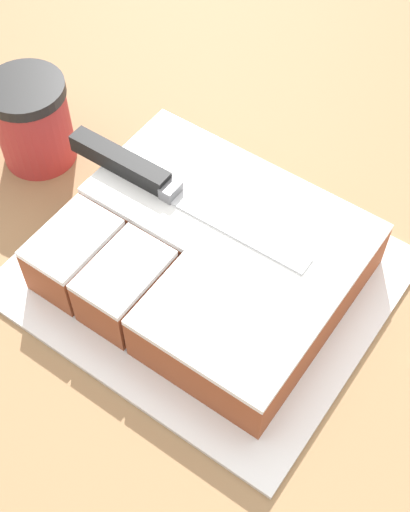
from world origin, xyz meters
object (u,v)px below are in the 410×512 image
cake (208,256)px  coffee_cup (33,121)px  knife (141,173)px  cake_board (205,275)px

cake → coffee_cup: 0.28m
knife → cake_board: bearing=-14.4°
coffee_cup → cake_board: bearing=-6.7°
cake_board → coffee_cup: (-0.28, 0.03, 0.05)m
knife → coffee_cup: bearing=177.2°
cake → coffee_cup: (-0.28, 0.03, 0.02)m
cake → knife: bearing=167.4°
coffee_cup → knife: bearing=-2.2°
cake → coffee_cup: size_ratio=2.69×
cake_board → knife: 0.13m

